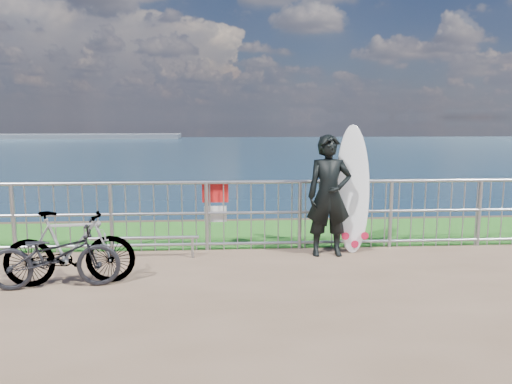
{
  "coord_description": "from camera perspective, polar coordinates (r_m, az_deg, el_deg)",
  "views": [
    {
      "loc": [
        -0.23,
        -6.25,
        2.12
      ],
      "look_at": [
        0.26,
        1.2,
        1.0
      ],
      "focal_mm": 35.0,
      "sensor_mm": 36.0,
      "label": 1
    }
  ],
  "objects": [
    {
      "name": "grass_strip",
      "position": [
        9.2,
        -2.26,
        -4.74
      ],
      "size": [
        120.0,
        120.0,
        0.0
      ],
      "primitive_type": "plane",
      "color": "#226A1D",
      "rests_on": "ground"
    },
    {
      "name": "seascape",
      "position": [
        159.9,
        -19.7,
        5.83
      ],
      "size": [
        260.0,
        260.0,
        5.0
      ],
      "color": "brown",
      "rests_on": "ground"
    },
    {
      "name": "railing",
      "position": [
        8.01,
        -1.97,
        -2.57
      ],
      "size": [
        10.06,
        0.1,
        1.13
      ],
      "color": "#999BA1",
      "rests_on": "ground"
    },
    {
      "name": "surfer",
      "position": [
        7.71,
        8.34,
        -0.43
      ],
      "size": [
        0.69,
        0.46,
        1.86
      ],
      "primitive_type": "imported",
      "rotation": [
        0.0,
        0.0,
        -0.01
      ],
      "color": "black",
      "rests_on": "ground"
    },
    {
      "name": "surfboard",
      "position": [
        8.05,
        11.0,
        -0.12
      ],
      "size": [
        0.59,
        0.53,
        2.02
      ],
      "color": "silver",
      "rests_on": "ground"
    },
    {
      "name": "bicycle_near",
      "position": [
        6.74,
        -22.01,
        -6.75
      ],
      "size": [
        1.64,
        0.73,
        0.83
      ],
      "primitive_type": "imported",
      "rotation": [
        0.0,
        0.0,
        1.68
      ],
      "color": "black",
      "rests_on": "ground"
    },
    {
      "name": "bicycle_far",
      "position": [
        6.77,
        -20.5,
        -6.02
      ],
      "size": [
        1.65,
        0.64,
        0.97
      ],
      "primitive_type": "imported",
      "rotation": [
        0.0,
        0.0,
        1.69
      ],
      "color": "black",
      "rests_on": "ground"
    },
    {
      "name": "bike_rack",
      "position": [
        7.74,
        -12.66,
        -5.4
      ],
      "size": [
        1.65,
        0.05,
        0.35
      ],
      "color": "#999BA1",
      "rests_on": "ground"
    }
  ]
}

